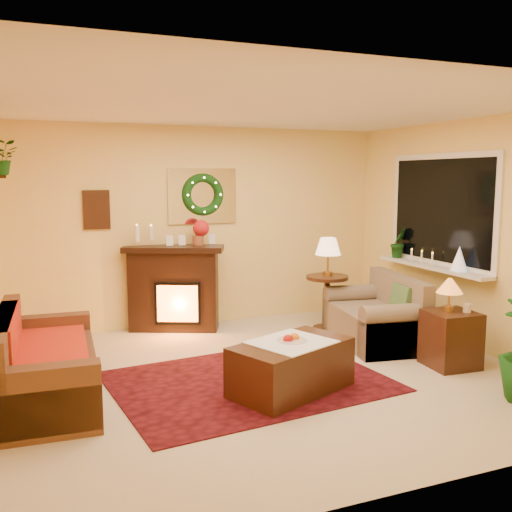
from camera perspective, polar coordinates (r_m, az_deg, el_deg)
name	(u,v)px	position (r m, az deg, el deg)	size (l,w,h in m)	color
floor	(269,376)	(5.76, 1.33, -11.86)	(5.00, 5.00, 0.00)	beige
ceiling	(270,106)	(5.46, 1.42, 14.77)	(5.00, 5.00, 0.00)	white
wall_back	(202,226)	(7.57, -5.38, 2.96)	(5.00, 5.00, 0.00)	#EFD88C
wall_front	(419,287)	(3.53, 15.98, -2.96)	(5.00, 5.00, 0.00)	#EFD88C
wall_right	(474,235)	(6.84, 21.01, 1.94)	(4.50, 4.50, 0.00)	#EFD88C
area_rug	(249,381)	(5.59, -0.71, -12.42)	(2.50, 1.88, 0.01)	#3B0B0D
sofa	(47,351)	(5.39, -20.15, -8.95)	(0.80, 1.83, 0.79)	#3C251A
red_throw	(43,344)	(5.55, -20.51, -8.21)	(0.74, 1.21, 0.02)	red
fireplace	(174,288)	(7.35, -8.22, -3.14)	(1.11, 0.35, 1.02)	black
poinsettia	(201,228)	(7.32, -5.52, 2.79)	(0.21, 0.21, 0.21)	red
mantel_candle_a	(137,234)	(7.14, -11.81, 2.21)	(0.07, 0.07, 0.20)	white
mantel_candle_b	(151,233)	(7.19, -10.44, 2.29)	(0.06, 0.06, 0.17)	white
mantel_mirror	(202,196)	(7.52, -5.38, 5.98)	(0.92, 0.02, 0.72)	white
wreath	(203,195)	(7.48, -5.29, 6.13)	(0.55, 0.55, 0.11)	#194719
wall_art	(97,210)	(7.26, -15.66, 4.47)	(0.32, 0.03, 0.48)	#381E11
hanging_plant	(3,175)	(6.03, -24.00, 7.45)	(0.33, 0.28, 0.36)	#194719
loveseat	(374,308)	(6.88, 11.71, -5.10)	(0.79, 1.37, 0.79)	gray
window_frame	(441,210)	(7.22, 18.05, 4.36)	(0.03, 1.86, 1.36)	white
window_glass	(440,210)	(7.21, 17.96, 4.36)	(0.02, 1.70, 1.22)	black
window_sill	(432,267)	(7.22, 17.18, -1.03)	(0.22, 1.86, 0.04)	white
mini_tree	(459,258)	(6.83, 19.66, -0.20)	(0.18, 0.18, 0.27)	white
sill_plant	(399,243)	(7.75, 14.09, 1.27)	(0.29, 0.23, 0.52)	#2D6421
side_table_round	(327,304)	(7.40, 7.09, -4.83)	(0.54, 0.54, 0.70)	black
lamp_cream	(328,261)	(7.32, 7.20, -0.54)	(0.33, 0.33, 0.50)	beige
end_table_square	(451,341)	(6.27, 18.89, -8.05)	(0.47, 0.47, 0.58)	black
lamp_tiffany	(449,296)	(6.16, 18.76, -3.78)	(0.27, 0.27, 0.39)	orange
coffee_table	(291,370)	(5.29, 3.53, -11.29)	(1.11, 0.61, 0.46)	#3D210E
fruit_bowl	(292,343)	(5.24, 3.61, -8.70)	(0.28, 0.28, 0.06)	silver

